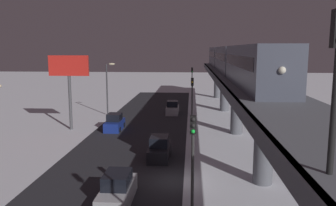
{
  "coord_description": "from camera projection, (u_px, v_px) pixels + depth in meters",
  "views": [
    {
      "loc": [
        -1.2,
        24.28,
        9.64
      ],
      "look_at": [
        2.11,
        -24.35,
        1.99
      ],
      "focal_mm": 36.86,
      "sensor_mm": 36.0,
      "label": 1
    }
  ],
  "objects": [
    {
      "name": "avenue_asphalt",
      "position": [
        110.0,
        179.0,
        25.82
      ],
      "size": [
        11.0,
        104.1,
        0.01
      ],
      "primitive_type": "cube",
      "color": "#28282D",
      "rests_on": "ground_plane"
    },
    {
      "name": "sedan_silver",
      "position": [
        117.0,
        191.0,
        21.75
      ],
      "size": [
        1.8,
        4.75,
        1.97
      ],
      "rotation": [
        0.0,
        0.0,
        3.14
      ],
      "color": "#B2B2B7",
      "rests_on": "ground_plane"
    },
    {
      "name": "traffic_light_far",
      "position": [
        192.0,
        80.0,
        61.6
      ],
      "size": [
        0.32,
        0.44,
        6.4
      ],
      "color": "#2D2D2D",
      "rests_on": "ground_plane"
    },
    {
      "name": "street_lamp_far",
      "position": [
        108.0,
        83.0,
        50.13
      ],
      "size": [
        1.35,
        0.44,
        7.65
      ],
      "color": "#38383D",
      "rests_on": "ground_plane"
    },
    {
      "name": "elevated_railway",
      "position": [
        264.0,
        106.0,
        24.2
      ],
      "size": [
        5.0,
        104.1,
        6.56
      ],
      "color": "slate",
      "rests_on": "ground_plane"
    },
    {
      "name": "sedan_blue",
      "position": [
        115.0,
        123.0,
        41.52
      ],
      "size": [
        1.91,
        4.15,
        1.97
      ],
      "color": "navy",
      "rests_on": "ground_plane"
    },
    {
      "name": "sedan_silver_2",
      "position": [
        172.0,
        109.0,
        51.75
      ],
      "size": [
        1.8,
        4.12,
        1.97
      ],
      "rotation": [
        0.0,
        0.0,
        3.14
      ],
      "color": "#B2B2B7",
      "rests_on": "ground_plane"
    },
    {
      "name": "ground_plane",
      "position": [
        174.0,
        181.0,
        25.5
      ],
      "size": [
        240.0,
        240.0,
        0.0
      ],
      "primitive_type": "plane",
      "color": "white"
    },
    {
      "name": "commercial_billboard",
      "position": [
        69.0,
        73.0,
        40.74
      ],
      "size": [
        4.8,
        0.36,
        8.9
      ],
      "color": "#4C4C51",
      "rests_on": "ground_plane"
    },
    {
      "name": "traffic_light_near",
      "position": [
        193.0,
        159.0,
        17.23
      ],
      "size": [
        0.32,
        0.44,
        6.4
      ],
      "color": "#2D2D2D",
      "rests_on": "ground_plane"
    },
    {
      "name": "subway_train",
      "position": [
        230.0,
        59.0,
        47.14
      ],
      "size": [
        2.94,
        55.47,
        3.4
      ],
      "color": "#4C5160",
      "rests_on": "elevated_railway"
    },
    {
      "name": "sedan_black",
      "position": [
        159.0,
        149.0,
        30.79
      ],
      "size": [
        1.8,
        4.44,
        1.97
      ],
      "rotation": [
        0.0,
        0.0,
        3.14
      ],
      "color": "black",
      "rests_on": "ground_plane"
    },
    {
      "name": "traffic_light_mid",
      "position": [
        192.0,
        97.0,
        39.41
      ],
      "size": [
        0.32,
        0.44,
        6.4
      ],
      "color": "#2D2D2D",
      "rests_on": "ground_plane"
    }
  ]
}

